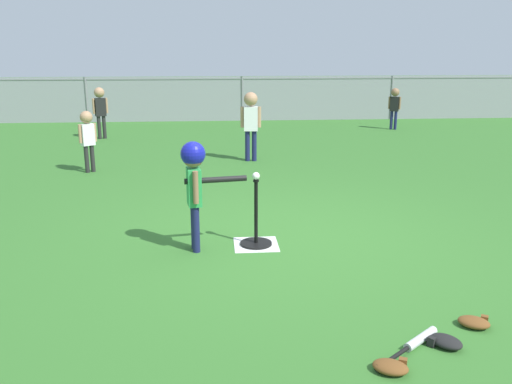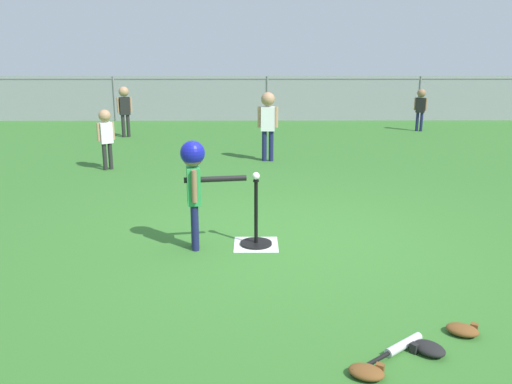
{
  "view_description": "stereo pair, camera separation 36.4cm",
  "coord_description": "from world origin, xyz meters",
  "px_view_note": "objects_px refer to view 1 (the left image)",
  "views": [
    {
      "loc": [
        -0.76,
        -5.24,
        1.95
      ],
      "look_at": [
        -0.36,
        -0.13,
        0.55
      ],
      "focal_mm": 38.04,
      "sensor_mm": 36.0,
      "label": 1
    },
    {
      "loc": [
        -0.39,
        -5.25,
        1.95
      ],
      "look_at": [
        -0.36,
        -0.13,
        0.55
      ],
      "focal_mm": 38.04,
      "sensor_mm": 36.0,
      "label": 2
    }
  ],
  "objects_px": {
    "baseball_on_tee": "(256,176)",
    "fielder_deep_left": "(395,103)",
    "fielder_deep_center": "(251,117)",
    "glove_by_plate": "(391,367)",
    "spare_bat_silver": "(415,343)",
    "glove_tossed_aside": "(445,342)",
    "batter_child": "(195,174)",
    "fielder_near_left": "(87,133)",
    "fielder_near_right": "(100,106)",
    "batting_tee": "(256,235)",
    "glove_near_bats": "(474,322)"
  },
  "relations": [
    {
      "from": "baseball_on_tee",
      "to": "batter_child",
      "type": "distance_m",
      "value": 0.6
    },
    {
      "from": "glove_near_bats",
      "to": "glove_tossed_aside",
      "type": "distance_m",
      "value": 0.39
    },
    {
      "from": "baseball_on_tee",
      "to": "batter_child",
      "type": "height_order",
      "value": "batter_child"
    },
    {
      "from": "fielder_near_left",
      "to": "batting_tee",
      "type": "bearing_deg",
      "value": -55.39
    },
    {
      "from": "batting_tee",
      "to": "glove_by_plate",
      "type": "distance_m",
      "value": 2.35
    },
    {
      "from": "baseball_on_tee",
      "to": "glove_by_plate",
      "type": "height_order",
      "value": "baseball_on_tee"
    },
    {
      "from": "batting_tee",
      "to": "fielder_near_left",
      "type": "distance_m",
      "value": 4.18
    },
    {
      "from": "batting_tee",
      "to": "glove_near_bats",
      "type": "bearing_deg",
      "value": -50.98
    },
    {
      "from": "fielder_near_left",
      "to": "baseball_on_tee",
      "type": "bearing_deg",
      "value": -55.39
    },
    {
      "from": "baseball_on_tee",
      "to": "glove_near_bats",
      "type": "distance_m",
      "value": 2.36
    },
    {
      "from": "fielder_deep_center",
      "to": "glove_tossed_aside",
      "type": "distance_m",
      "value": 6.17
    },
    {
      "from": "fielder_near_left",
      "to": "glove_tossed_aside",
      "type": "relative_size",
      "value": 3.54
    },
    {
      "from": "batting_tee",
      "to": "batter_child",
      "type": "height_order",
      "value": "batter_child"
    },
    {
      "from": "spare_bat_silver",
      "to": "glove_near_bats",
      "type": "relative_size",
      "value": 2.08
    },
    {
      "from": "fielder_deep_left",
      "to": "fielder_deep_center",
      "type": "relative_size",
      "value": 0.82
    },
    {
      "from": "batting_tee",
      "to": "spare_bat_silver",
      "type": "height_order",
      "value": "batting_tee"
    },
    {
      "from": "baseball_on_tee",
      "to": "glove_by_plate",
      "type": "distance_m",
      "value": 2.44
    },
    {
      "from": "glove_near_bats",
      "to": "fielder_deep_center",
      "type": "bearing_deg",
      "value": 101.59
    },
    {
      "from": "fielder_deep_left",
      "to": "glove_by_plate",
      "type": "distance_m",
      "value": 10.18
    },
    {
      "from": "fielder_deep_left",
      "to": "fielder_near_right",
      "type": "bearing_deg",
      "value": -173.17
    },
    {
      "from": "glove_tossed_aside",
      "to": "fielder_deep_center",
      "type": "bearing_deg",
      "value": 98.28
    },
    {
      "from": "fielder_deep_left",
      "to": "spare_bat_silver",
      "type": "relative_size",
      "value": 1.72
    },
    {
      "from": "baseball_on_tee",
      "to": "glove_tossed_aside",
      "type": "bearing_deg",
      "value": -60.87
    },
    {
      "from": "batting_tee",
      "to": "glove_near_bats",
      "type": "height_order",
      "value": "batting_tee"
    },
    {
      "from": "baseball_on_tee",
      "to": "fielder_deep_left",
      "type": "height_order",
      "value": "fielder_deep_left"
    },
    {
      "from": "baseball_on_tee",
      "to": "batting_tee",
      "type": "bearing_deg",
      "value": 180.0
    },
    {
      "from": "glove_by_plate",
      "to": "glove_near_bats",
      "type": "relative_size",
      "value": 0.99
    },
    {
      "from": "fielder_near_right",
      "to": "glove_near_bats",
      "type": "xyz_separation_m",
      "value": [
        4.21,
        -8.37,
        -0.66
      ]
    },
    {
      "from": "spare_bat_silver",
      "to": "glove_by_plate",
      "type": "distance_m",
      "value": 0.37
    },
    {
      "from": "fielder_deep_left",
      "to": "fielder_near_right",
      "type": "relative_size",
      "value": 0.89
    },
    {
      "from": "batter_child",
      "to": "fielder_deep_center",
      "type": "bearing_deg",
      "value": 78.89
    },
    {
      "from": "fielder_near_left",
      "to": "glove_by_plate",
      "type": "distance_m",
      "value": 6.44
    },
    {
      "from": "fielder_near_left",
      "to": "glove_by_plate",
      "type": "height_order",
      "value": "fielder_near_left"
    },
    {
      "from": "fielder_near_right",
      "to": "glove_by_plate",
      "type": "distance_m",
      "value": 9.53
    },
    {
      "from": "baseball_on_tee",
      "to": "fielder_deep_center",
      "type": "height_order",
      "value": "fielder_deep_center"
    },
    {
      "from": "fielder_near_left",
      "to": "spare_bat_silver",
      "type": "height_order",
      "value": "fielder_near_left"
    },
    {
      "from": "baseball_on_tee",
      "to": "fielder_deep_left",
      "type": "xyz_separation_m",
      "value": [
        3.84,
        7.4,
        -0.09
      ]
    },
    {
      "from": "baseball_on_tee",
      "to": "batter_child",
      "type": "relative_size",
      "value": 0.07
    },
    {
      "from": "batter_child",
      "to": "glove_tossed_aside",
      "type": "distance_m",
      "value": 2.65
    },
    {
      "from": "spare_bat_silver",
      "to": "batter_child",
      "type": "bearing_deg",
      "value": 128.44
    },
    {
      "from": "fielder_near_right",
      "to": "fielder_deep_center",
      "type": "distance_m",
      "value": 3.94
    },
    {
      "from": "batter_child",
      "to": "fielder_near_right",
      "type": "height_order",
      "value": "fielder_near_right"
    },
    {
      "from": "spare_bat_silver",
      "to": "glove_tossed_aside",
      "type": "xyz_separation_m",
      "value": [
        0.2,
        -0.01,
        0.01
      ]
    },
    {
      "from": "batting_tee",
      "to": "fielder_near_right",
      "type": "distance_m",
      "value": 7.19
    },
    {
      "from": "fielder_near_left",
      "to": "fielder_near_right",
      "type": "relative_size",
      "value": 0.89
    },
    {
      "from": "fielder_deep_center",
      "to": "glove_by_plate",
      "type": "height_order",
      "value": "fielder_deep_center"
    },
    {
      "from": "glove_tossed_aside",
      "to": "spare_bat_silver",
      "type": "bearing_deg",
      "value": 176.89
    },
    {
      "from": "glove_tossed_aside",
      "to": "batting_tee",
      "type": "bearing_deg",
      "value": 119.13
    },
    {
      "from": "fielder_near_right",
      "to": "glove_near_bats",
      "type": "height_order",
      "value": "fielder_near_right"
    },
    {
      "from": "batting_tee",
      "to": "fielder_near_left",
      "type": "bearing_deg",
      "value": 124.61
    }
  ]
}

